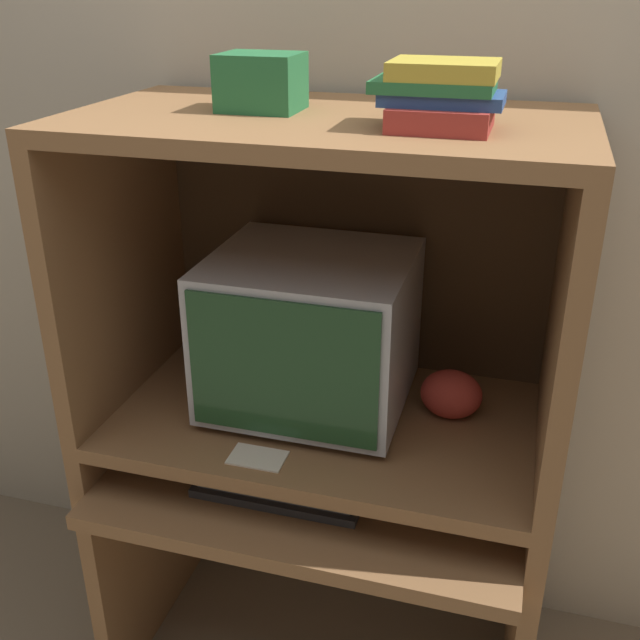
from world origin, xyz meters
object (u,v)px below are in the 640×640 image
object	(u,v)px
keyboard	(280,488)
snack_bag	(451,394)
crt_monitor	(311,331)
storage_box	(261,82)
book_stack	(441,95)
mouse	(389,504)

from	to	relation	value
keyboard	snack_bag	xyz separation A→B (m)	(0.34, 0.23, 0.17)
crt_monitor	storage_box	world-z (taller)	storage_box
keyboard	book_stack	world-z (taller)	book_stack
mouse	snack_bag	distance (m)	0.29
keyboard	storage_box	world-z (taller)	storage_box
keyboard	storage_box	xyz separation A→B (m)	(-0.08, 0.18, 0.86)
crt_monitor	keyboard	size ratio (longest dim) A/B	1.17
keyboard	snack_bag	bearing A→B (deg)	33.90
crt_monitor	snack_bag	bearing A→B (deg)	5.83
crt_monitor	mouse	bearing A→B (deg)	-38.32
mouse	book_stack	distance (m)	0.87
keyboard	book_stack	xyz separation A→B (m)	(0.29, 0.08, 0.86)
snack_bag	book_stack	bearing A→B (deg)	-108.66
keyboard	mouse	size ratio (longest dim) A/B	6.61
keyboard	storage_box	bearing A→B (deg)	114.51
storage_box	crt_monitor	bearing A→B (deg)	10.30
snack_bag	book_stack	world-z (taller)	book_stack
crt_monitor	book_stack	distance (m)	0.63
mouse	storage_box	bearing A→B (deg)	153.02
keyboard	storage_box	size ratio (longest dim) A/B	2.41
keyboard	mouse	bearing A→B (deg)	2.67
keyboard	storage_box	distance (m)	0.88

